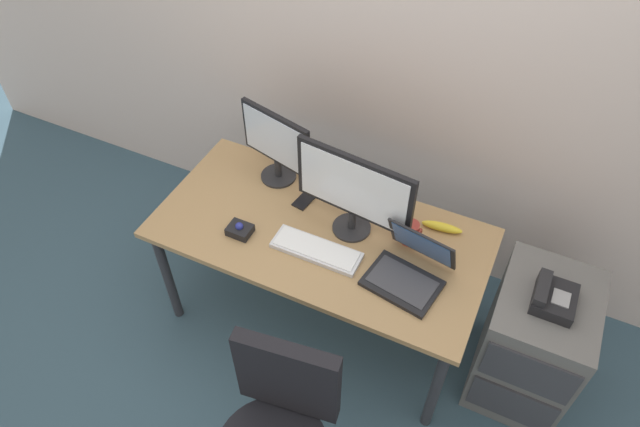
{
  "coord_description": "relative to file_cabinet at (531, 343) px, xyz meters",
  "views": [
    {
      "loc": [
        0.75,
        -1.58,
        2.69
      ],
      "look_at": [
        0.0,
        0.0,
        0.83
      ],
      "focal_mm": 31.91,
      "sensor_mm": 36.0,
      "label": 1
    }
  ],
  "objects": [
    {
      "name": "ground_plane",
      "position": [
        -1.05,
        -0.08,
        -0.35
      ],
      "size": [
        8.0,
        8.0,
        0.0
      ],
      "primitive_type": "plane",
      "color": "#365060"
    },
    {
      "name": "back_wall",
      "position": [
        -1.05,
        0.65,
        1.05
      ],
      "size": [
        6.0,
        0.1,
        2.8
      ],
      "primitive_type": "cube",
      "color": "beige",
      "rests_on": "ground"
    },
    {
      "name": "desk",
      "position": [
        -1.05,
        -0.08,
        0.29
      ],
      "size": [
        1.55,
        0.76,
        0.71
      ],
      "color": "#A47E50",
      "rests_on": "ground"
    },
    {
      "name": "file_cabinet",
      "position": [
        0.0,
        0.0,
        0.0
      ],
      "size": [
        0.42,
        0.53,
        0.7
      ],
      "color": "#5E5C5A",
      "rests_on": "ground"
    },
    {
      "name": "desk_phone",
      "position": [
        -0.01,
        -0.02,
        0.38
      ],
      "size": [
        0.17,
        0.2,
        0.09
      ],
      "color": "black",
      "rests_on": "file_cabinet"
    },
    {
      "name": "monitor_main",
      "position": [
        -0.92,
        -0.01,
        0.61
      ],
      "size": [
        0.56,
        0.18,
        0.44
      ],
      "color": "#262628",
      "rests_on": "desk"
    },
    {
      "name": "monitor_side",
      "position": [
        -1.4,
        0.16,
        0.58
      ],
      "size": [
        0.4,
        0.18,
        0.39
      ],
      "color": "#262628",
      "rests_on": "desk"
    },
    {
      "name": "keyboard",
      "position": [
        -1.01,
        -0.2,
        0.37
      ],
      "size": [
        0.41,
        0.14,
        0.03
      ],
      "color": "silver",
      "rests_on": "desk"
    },
    {
      "name": "laptop",
      "position": [
        -0.59,
        -0.15,
        0.41
      ],
      "size": [
        0.36,
        0.35,
        0.23
      ],
      "color": "black",
      "rests_on": "desk"
    },
    {
      "name": "trackball_mouse",
      "position": [
        -1.38,
        -0.25,
        0.38
      ],
      "size": [
        0.11,
        0.09,
        0.07
      ],
      "color": "black",
      "rests_on": "desk"
    },
    {
      "name": "coffee_mug",
      "position": [
        -0.65,
        0.04,
        0.42
      ],
      "size": [
        0.09,
        0.08,
        0.11
      ],
      "color": "#A4342D",
      "rests_on": "desk"
    },
    {
      "name": "cell_phone",
      "position": [
        -1.2,
        0.07,
        0.37
      ],
      "size": [
        0.09,
        0.15,
        0.01
      ],
      "primitive_type": "cube",
      "rotation": [
        0.0,
        0.0,
        -0.15
      ],
      "color": "black",
      "rests_on": "desk"
    },
    {
      "name": "banana",
      "position": [
        -0.54,
        0.17,
        0.38
      ],
      "size": [
        0.19,
        0.07,
        0.04
      ],
      "primitive_type": "ellipsoid",
      "rotation": [
        0.0,
        0.0,
        0.11
      ],
      "color": "yellow",
      "rests_on": "desk"
    }
  ]
}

